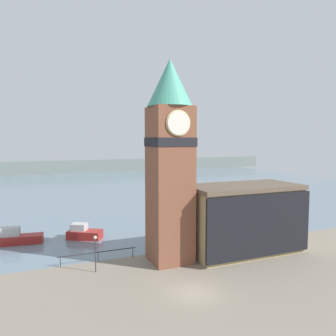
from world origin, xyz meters
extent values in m
plane|color=gray|center=(0.00, 0.00, 0.00)|extent=(160.00, 160.00, 0.00)
cube|color=slate|center=(0.00, 70.45, 0.00)|extent=(160.00, 120.00, 0.00)
cube|color=slate|center=(0.00, 110.45, 2.50)|extent=(180.00, 3.00, 5.00)
cube|color=#232328|center=(-6.24, 10.20, 1.05)|extent=(8.26, 0.08, 0.08)
cylinder|color=#232328|center=(-10.07, 10.20, 0.53)|extent=(0.07, 0.07, 1.05)
cylinder|color=#232328|center=(-6.24, 10.20, 0.53)|extent=(0.07, 0.07, 1.05)
cylinder|color=#232328|center=(-2.40, 10.20, 0.53)|extent=(0.07, 0.07, 1.05)
cube|color=brown|center=(0.96, 7.60, 8.19)|extent=(4.13, 4.13, 16.38)
cube|color=black|center=(0.96, 7.60, 12.73)|extent=(4.25, 4.25, 0.90)
cylinder|color=tan|center=(0.96, 5.47, 14.60)|extent=(2.58, 0.12, 2.58)
cylinder|color=silver|center=(0.96, 5.39, 14.60)|extent=(2.35, 0.12, 2.35)
cylinder|color=tan|center=(3.09, 7.60, 14.60)|extent=(0.12, 2.58, 2.58)
cylinder|color=silver|center=(3.17, 7.60, 14.60)|extent=(0.12, 2.35, 2.35)
cone|color=teal|center=(0.96, 7.60, 18.80)|extent=(4.75, 4.75, 4.86)
cube|color=tan|center=(9.90, 7.10, 3.67)|extent=(12.68, 6.10, 7.34)
cube|color=brown|center=(9.90, 7.10, 7.59)|extent=(13.08, 6.50, 0.50)
cube|color=black|center=(9.90, 3.89, 3.82)|extent=(13.18, 0.30, 6.75)
cube|color=maroon|center=(-6.30, 19.18, 0.55)|extent=(4.83, 4.02, 1.10)
cube|color=#B2B2B2|center=(-6.98, 19.56, 1.55)|extent=(2.40, 2.25, 0.90)
cube|color=maroon|center=(-14.36, 20.20, 0.52)|extent=(6.03, 2.56, 1.04)
cube|color=#B2B2B2|center=(-15.40, 20.33, 1.59)|extent=(2.71, 1.60, 1.10)
cylinder|color=#2D2D33|center=(-0.97, 8.37, 0.33)|extent=(0.27, 0.27, 0.66)
sphere|color=#2D2D33|center=(-0.97, 8.37, 0.66)|extent=(0.29, 0.29, 0.29)
cylinder|color=#2D2D33|center=(-6.95, 7.57, 1.69)|extent=(0.10, 0.10, 3.37)
sphere|color=silver|center=(-6.95, 7.57, 3.47)|extent=(0.32, 0.32, 0.32)
camera|label=1|loc=(-12.29, -23.93, 12.91)|focal=35.00mm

